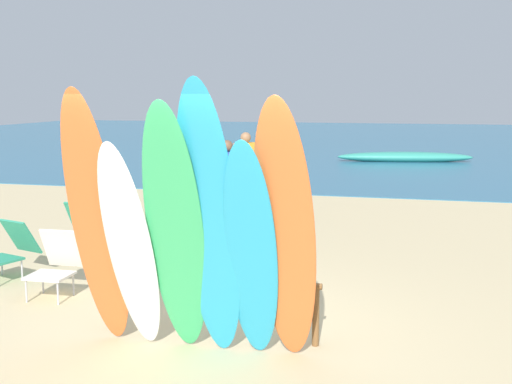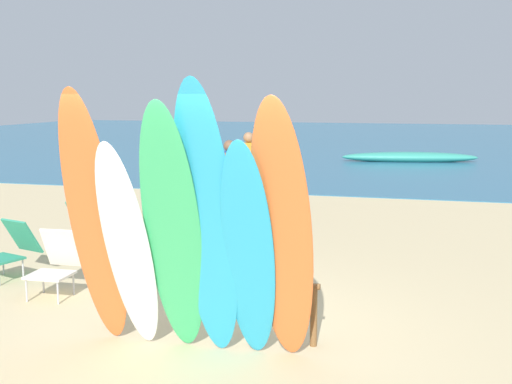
% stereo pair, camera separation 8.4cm
% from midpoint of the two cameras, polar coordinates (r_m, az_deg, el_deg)
% --- Properties ---
extents(ground, '(60.00, 60.00, 0.00)m').
position_cam_midpoint_polar(ground, '(20.49, 8.77, 1.44)').
color(ground, '#D3BC8C').
extents(ocean_water, '(60.00, 40.00, 0.02)m').
position_cam_midpoint_polar(ocean_water, '(36.03, 11.38, 4.43)').
color(ocean_water, teal).
rests_on(ocean_water, ground).
extents(surfboard_rack, '(2.26, 0.07, 0.65)m').
position_cam_midpoint_polar(surfboard_rack, '(6.86, -3.55, -8.52)').
color(surfboard_rack, brown).
rests_on(surfboard_rack, ground).
extents(surfboard_orange_0, '(0.56, 0.94, 2.58)m').
position_cam_midpoint_polar(surfboard_orange_0, '(6.41, -13.46, -2.61)').
color(surfboard_orange_0, orange).
rests_on(surfboard_orange_0, ground).
extents(surfboard_white_1, '(0.51, 0.83, 2.11)m').
position_cam_midpoint_polar(surfboard_white_1, '(6.31, -10.67, -4.87)').
color(surfboard_white_1, white).
rests_on(surfboard_white_1, ground).
extents(surfboard_green_2, '(0.60, 0.90, 2.47)m').
position_cam_midpoint_polar(surfboard_green_2, '(6.10, -6.82, -3.53)').
color(surfboard_green_2, '#38B266').
rests_on(surfboard_green_2, ground).
extents(surfboard_teal_3, '(0.58, 0.79, 2.66)m').
position_cam_midpoint_polar(surfboard_teal_3, '(5.98, -3.88, -2.79)').
color(surfboard_teal_3, '#289EC6').
rests_on(surfboard_teal_3, ground).
extents(surfboard_teal_4, '(0.49, 0.72, 2.13)m').
position_cam_midpoint_polar(surfboard_teal_4, '(5.99, -0.29, -5.32)').
color(surfboard_teal_4, '#289EC6').
rests_on(surfboard_teal_4, ground).
extents(surfboard_orange_5, '(0.61, 0.82, 2.51)m').
position_cam_midpoint_polar(surfboard_orange_5, '(5.89, 2.69, -3.72)').
color(surfboard_orange_5, orange).
rests_on(surfboard_orange_5, ground).
extents(beachgoer_strolling, '(0.47, 0.39, 1.51)m').
position_cam_midpoint_polar(beachgoer_strolling, '(10.45, -1.66, -0.44)').
color(beachgoer_strolling, beige).
rests_on(beachgoer_strolling, ground).
extents(beachgoer_midbeach, '(0.46, 0.49, 1.67)m').
position_cam_midpoint_polar(beachgoer_midbeach, '(14.42, -0.48, 2.41)').
color(beachgoer_midbeach, '#9E704C').
rests_on(beachgoer_midbeach, ground).
extents(beachgoer_by_water, '(0.42, 0.61, 1.62)m').
position_cam_midpoint_polar(beachgoer_by_water, '(12.71, -2.12, 1.44)').
color(beachgoer_by_water, brown).
rests_on(beachgoer_by_water, ground).
extents(beach_chair_red, '(0.52, 0.70, 0.82)m').
position_cam_midpoint_polar(beach_chair_red, '(8.62, -16.62, -5.75)').
color(beach_chair_red, '#B7B7BC').
rests_on(beach_chair_red, ground).
extents(beach_chair_blue, '(0.56, 0.76, 0.80)m').
position_cam_midpoint_polar(beach_chair_blue, '(10.76, -14.93, -2.88)').
color(beach_chair_blue, '#B7B7BC').
rests_on(beach_chair_blue, ground).
extents(beach_chair_striped, '(0.70, 0.86, 0.79)m').
position_cam_midpoint_polar(beach_chair_striped, '(9.61, -20.16, -4.49)').
color(beach_chair_striped, '#B7B7BC').
rests_on(beach_chair_striped, ground).
extents(distant_boat, '(4.99, 1.67, 0.39)m').
position_cam_midpoint_polar(distant_boat, '(24.79, 13.27, 2.95)').
color(distant_boat, teal).
rests_on(distant_boat, ground).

